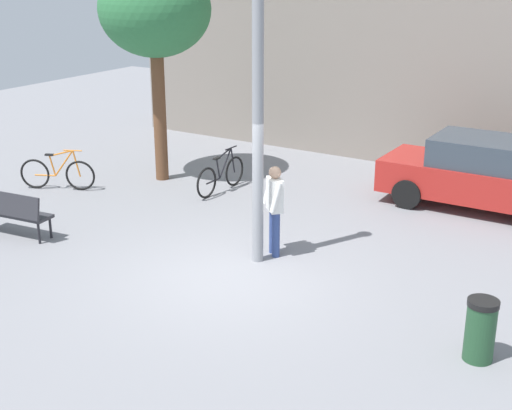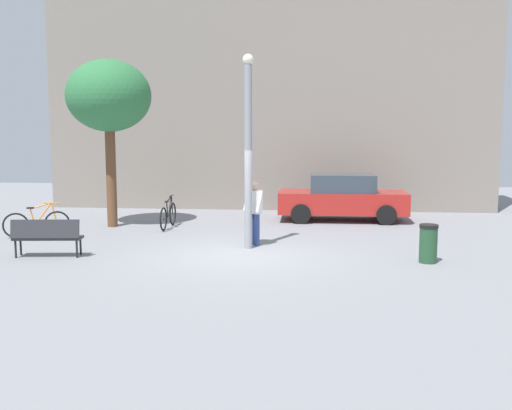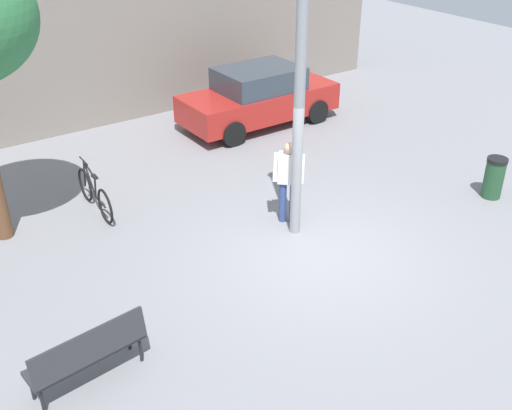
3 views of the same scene
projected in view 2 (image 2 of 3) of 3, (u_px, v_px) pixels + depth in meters
ground_plane at (242, 255)px, 14.40m from camera, size 36.00×36.00×0.00m
building_facade at (270, 94)px, 22.76m from camera, size 16.70×2.00×8.72m
lamppost at (248, 147)px, 14.90m from camera, size 0.28×0.28×4.86m
person_by_lamppost at (254, 209)px, 15.47m from camera, size 0.58×0.57×1.67m
park_bench at (47, 235)px, 14.10m from camera, size 1.64×0.65×0.92m
plaza_tree at (109, 97)px, 18.09m from camera, size 2.57×2.57×5.12m
bicycle_black at (168, 215)px, 18.33m from camera, size 0.09×1.81×0.97m
bicycle_orange at (37, 223)px, 16.79m from camera, size 1.66×0.80×0.97m
parked_car_red at (342, 197)px, 19.73m from camera, size 4.21×1.85×1.55m
trash_bin at (428, 243)px, 13.53m from camera, size 0.42×0.42×0.88m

